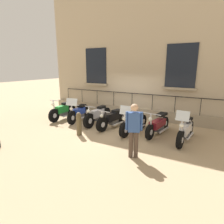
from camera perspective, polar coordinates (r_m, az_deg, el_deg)
The scene contains 11 objects.
ground_plane at distance 9.08m, azimuth 1.40°, elevation -4.32°, with size 60.00×60.00×0.00m, color tan.
building_facade at distance 10.74m, azimuth 7.45°, elevation 20.52°, with size 0.82×10.98×8.40m.
motorcycle_green at distance 10.50m, azimuth -14.77°, elevation 0.29°, with size 2.05×0.61×1.14m.
motorcycle_blue at distance 9.95m, azimuth -9.96°, elevation -0.19°, with size 2.07×0.74×1.31m.
motorcycle_silver at distance 9.30m, azimuth -4.31°, elevation -1.11°, with size 2.17×0.57×1.02m.
motorcycle_black at distance 8.74m, azimuth 0.18°, elevation -2.05°, with size 2.16×0.77×0.93m.
motorcycle_yellow at distance 8.20m, azimuth 6.67°, elevation -3.32°, with size 2.17×0.66×1.30m.
motorcycle_maroon at distance 8.13m, azimuth 13.80°, elevation -3.86°, with size 2.07×0.79×1.03m.
motorcycle_white at distance 7.68m, azimuth 21.46°, elevation -5.42°, with size 2.10×0.57×1.34m.
bollard at distance 7.91m, azimuth -10.03°, elevation -3.53°, with size 0.22×0.22×0.98m.
pedestrian_standing at distance 5.80m, azimuth 6.67°, elevation -4.76°, with size 0.34×0.50×1.73m.
Camera 1 is at (7.65, 4.01, 2.81)m, focal length 30.08 mm.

